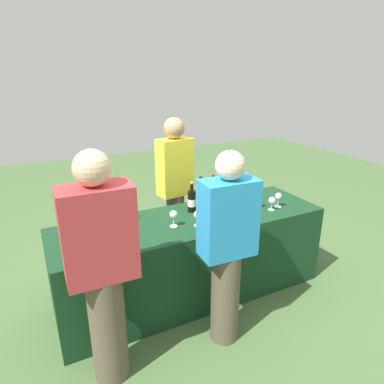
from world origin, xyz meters
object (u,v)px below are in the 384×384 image
(ice_bucket, at_px, (100,224))
(wine_bottle_3, at_px, (201,197))
(wine_bottle_1, at_px, (117,211))
(server_pouring, at_px, (175,186))
(wine_bottle_6, at_px, (237,195))
(wine_bottle_2, at_px, (192,201))
(wine_glass_3, at_px, (258,198))
(wine_bottle_5, at_px, (225,193))
(wine_glass_2, at_px, (198,215))
(guest_0, at_px, (102,267))
(wine_bottle_0, at_px, (84,219))
(wine_glass_5, at_px, (278,197))
(wine_glass_4, at_px, (272,201))
(wine_glass_0, at_px, (120,228))
(wine_glass_1, at_px, (173,215))
(guest_1, at_px, (227,246))
(wine_bottle_4, at_px, (213,196))

(ice_bucket, bearing_deg, wine_bottle_3, 9.67)
(wine_bottle_1, bearing_deg, server_pouring, 30.43)
(wine_bottle_3, bearing_deg, wine_bottle_6, -13.13)
(wine_bottle_2, xyz_separation_m, wine_bottle_6, (0.47, -0.05, -0.00))
(wine_glass_3, xyz_separation_m, ice_bucket, (-1.48, 0.08, 0.00))
(wine_bottle_5, xyz_separation_m, server_pouring, (-0.33, 0.46, -0.01))
(wine_glass_2, relative_size, wine_glass_3, 0.96)
(wine_bottle_1, distance_m, guest_0, 0.84)
(wine_bottle_0, xyz_separation_m, wine_glass_5, (1.77, -0.30, -0.00))
(wine_glass_4, relative_size, server_pouring, 0.08)
(wine_bottle_1, distance_m, ice_bucket, 0.26)
(wine_bottle_5, height_order, guest_0, guest_0)
(wine_glass_0, bearing_deg, wine_bottle_3, 18.78)
(wine_glass_5, bearing_deg, server_pouring, 134.74)
(wine_glass_4, xyz_separation_m, guest_0, (-1.69, -0.42, -0.00))
(wine_glass_2, bearing_deg, wine_glass_3, 7.61)
(wine_bottle_1, bearing_deg, wine_glass_0, -100.75)
(wine_bottle_3, distance_m, guest_0, 1.35)
(wine_glass_0, distance_m, wine_glass_4, 1.45)
(server_pouring, bearing_deg, wine_glass_4, 120.84)
(wine_glass_1, bearing_deg, wine_glass_0, -175.67)
(wine_glass_5, bearing_deg, wine_glass_2, -178.28)
(wine_bottle_2, xyz_separation_m, guest_1, (-0.11, -0.78, -0.06))
(wine_bottle_4, distance_m, wine_glass_0, 1.01)
(wine_bottle_3, height_order, wine_bottle_4, wine_bottle_4)
(wine_bottle_1, relative_size, ice_bucket, 1.47)
(wine_glass_0, distance_m, wine_glass_2, 0.66)
(wine_glass_1, xyz_separation_m, guest_1, (0.18, -0.56, -0.06))
(wine_bottle_4, distance_m, ice_bucket, 1.11)
(wine_bottle_0, height_order, wine_glass_4, wine_bottle_0)
(ice_bucket, xyz_separation_m, guest_1, (0.78, -0.65, -0.06))
(wine_bottle_2, distance_m, wine_glass_0, 0.80)
(wine_bottle_0, xyz_separation_m, wine_glass_1, (0.69, -0.25, -0.01))
(wine_bottle_2, distance_m, server_pouring, 0.48)
(ice_bucket, bearing_deg, wine_glass_4, -6.45)
(wine_bottle_4, xyz_separation_m, guest_1, (-0.33, -0.77, -0.08))
(server_pouring, bearing_deg, wine_glass_0, 34.30)
(wine_glass_0, bearing_deg, wine_bottle_2, 18.92)
(wine_bottle_3, bearing_deg, wine_glass_0, -161.22)
(wine_bottle_6, height_order, guest_0, guest_0)
(guest_1, bearing_deg, wine_bottle_1, 128.52)
(wine_glass_2, bearing_deg, wine_bottle_3, 58.43)
(wine_glass_4, bearing_deg, wine_bottle_4, 147.28)
(wine_glass_4, bearing_deg, wine_bottle_6, 129.76)
(wine_bottle_1, xyz_separation_m, wine_bottle_2, (0.70, -0.04, -0.01))
(wine_bottle_6, distance_m, guest_1, 0.94)
(wine_glass_2, relative_size, guest_0, 0.09)
(wine_bottle_2, xyz_separation_m, guest_0, (-1.00, -0.73, -0.02))
(guest_1, bearing_deg, wine_bottle_6, 54.91)
(wine_bottle_3, bearing_deg, wine_glass_5, -24.73)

